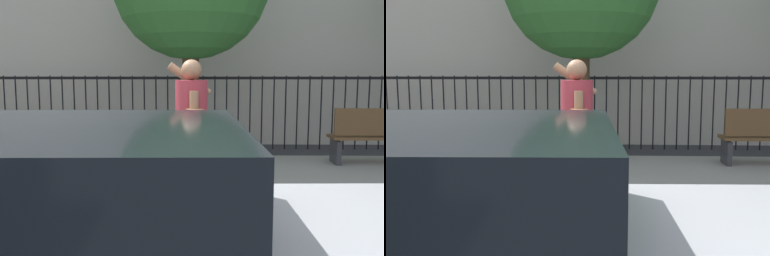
# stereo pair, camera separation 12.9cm
# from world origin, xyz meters

# --- Properties ---
(sidewalk) EXTENTS (28.00, 4.40, 0.15)m
(sidewalk) POSITION_xyz_m (0.00, 2.20, 0.07)
(sidewalk) COLOR gray
(sidewalk) RESTS_ON ground
(iron_fence) EXTENTS (12.03, 0.04, 1.60)m
(iron_fence) POSITION_xyz_m (0.00, 5.90, 1.02)
(iron_fence) COLOR black
(iron_fence) RESTS_ON ground
(pedestrian_on_phone) EXTENTS (0.49, 0.68, 1.67)m
(pedestrian_on_phone) POSITION_xyz_m (0.74, 1.02, 1.12)
(pedestrian_on_phone) COLOR #936B4C
(pedestrian_on_phone) RESTS_ON sidewalk
(street_bench) EXTENTS (1.60, 0.45, 0.95)m
(street_bench) POSITION_xyz_m (3.82, 3.66, 0.65)
(street_bench) COLOR brown
(street_bench) RESTS_ON sidewalk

